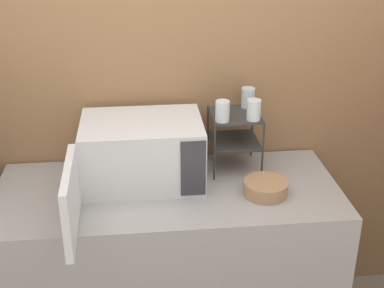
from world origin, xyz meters
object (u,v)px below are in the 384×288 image
glass_front_left (222,111)px  glass_front_right (254,110)px  microwave (139,153)px  dish_rack (235,129)px  bowl (265,188)px  glass_back_right (248,98)px

glass_front_left → glass_front_right: size_ratio=1.00×
microwave → dish_rack: (0.47, 0.11, 0.06)m
bowl → dish_rack: bearing=108.6°
microwave → glass_front_left: glass_front_left is taller
glass_back_right → glass_front_right: (-0.01, -0.17, 0.00)m
microwave → glass_front_right: bearing=2.5°
microwave → glass_back_right: glass_back_right is taller
glass_back_right → glass_front_right: size_ratio=1.00×
microwave → glass_back_right: size_ratio=8.55×
glass_front_right → bowl: bearing=-82.9°
dish_rack → glass_front_right: 0.17m
glass_front_left → bowl: (0.17, -0.21, -0.31)m
microwave → glass_front_right: size_ratio=8.55×
glass_front_left → glass_back_right: 0.23m
glass_front_left → bowl: glass_front_left is taller
microwave → bowl: bearing=-17.7°
microwave → bowl: (0.57, -0.18, -0.12)m
microwave → glass_front_right: 0.58m
bowl → glass_back_right: bearing=92.8°
microwave → dish_rack: microwave is taller
glass_front_right → glass_back_right: bearing=87.6°
glass_back_right → bowl: 0.49m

